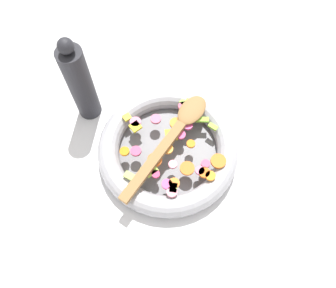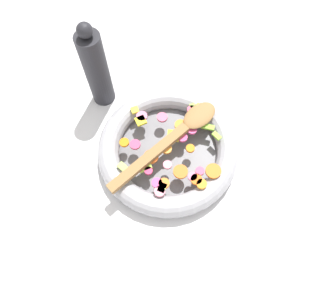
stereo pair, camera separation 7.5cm
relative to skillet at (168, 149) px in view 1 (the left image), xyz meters
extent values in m
plane|color=silver|center=(0.00, 0.00, -0.02)|extent=(4.00, 4.00, 0.00)
cylinder|color=slate|center=(0.00, 0.00, -0.02)|extent=(0.28, 0.28, 0.01)
torus|color=#9E9EA5|center=(0.00, 0.00, 0.00)|extent=(0.33, 0.33, 0.05)
cylinder|color=orange|center=(-0.11, 0.04, 0.03)|extent=(0.05, 0.05, 0.01)
cylinder|color=orange|center=(0.00, 0.01, 0.03)|extent=(0.03, 0.03, 0.01)
cylinder|color=orange|center=(-0.04, 0.06, 0.03)|extent=(0.05, 0.05, 0.01)
cylinder|color=orange|center=(0.10, 0.02, 0.03)|extent=(0.02, 0.02, 0.01)
cylinder|color=orange|center=(-0.08, 0.07, 0.03)|extent=(0.03, 0.03, 0.01)
cylinder|color=orange|center=(-0.02, 0.10, 0.03)|extent=(0.03, 0.03, 0.01)
cylinder|color=orange|center=(-0.05, 0.00, 0.03)|extent=(0.03, 0.03, 0.01)
cylinder|color=orange|center=(0.03, 0.04, 0.03)|extent=(0.04, 0.04, 0.01)
cylinder|color=orange|center=(-0.09, 0.08, 0.03)|extent=(0.02, 0.02, 0.01)
cylinder|color=orange|center=(-0.02, -0.05, 0.03)|extent=(0.03, 0.03, 0.01)
cube|color=#83BE36|center=(-0.08, -0.06, 0.03)|extent=(0.03, 0.01, 0.01)
cube|color=#92D13C|center=(-0.10, -0.05, 0.03)|extent=(0.03, 0.02, 0.01)
cube|color=#AABF40|center=(-0.02, -0.04, 0.03)|extent=(0.02, 0.03, 0.01)
cube|color=#A9C64D|center=(-0.01, 0.11, 0.03)|extent=(0.02, 0.02, 0.01)
cube|color=#A8D758|center=(0.06, 0.08, 0.03)|extent=(0.02, 0.03, 0.01)
cube|color=#B7D25C|center=(0.08, 0.08, 0.03)|extent=(0.03, 0.03, 0.01)
cube|color=#88B445|center=(-0.04, -0.11, 0.03)|extent=(0.03, 0.03, 0.01)
cube|color=#ADD74B|center=(0.03, 0.07, 0.03)|extent=(0.03, 0.03, 0.01)
cylinder|color=#C83D62|center=(-0.08, 0.05, 0.03)|extent=(0.03, 0.03, 0.01)
cylinder|color=pink|center=(-0.07, 0.07, 0.03)|extent=(0.03, 0.03, 0.01)
cylinder|color=#E44184|center=(0.00, 0.10, 0.03)|extent=(0.03, 0.03, 0.01)
cylinder|color=#D3305B|center=(0.03, 0.08, 0.03)|extent=(0.03, 0.03, 0.01)
cylinder|color=pink|center=(-0.01, 0.05, 0.03)|extent=(0.03, 0.03, 0.01)
cylinder|color=#D4425D|center=(-0.03, -0.10, 0.03)|extent=(0.03, 0.03, 0.01)
cylinder|color=#D35373|center=(0.03, -0.06, 0.03)|extent=(0.04, 0.04, 0.01)
cylinder|color=pink|center=(-0.01, 0.12, 0.03)|extent=(0.03, 0.03, 0.01)
cylinder|color=#C63B71|center=(-0.03, -0.02, 0.03)|extent=(0.03, 0.03, 0.01)
cylinder|color=#DA6B8F|center=(0.08, -0.05, 0.03)|extent=(0.04, 0.04, 0.01)
cylinder|color=#CE447F|center=(-0.05, -0.05, 0.03)|extent=(0.03, 0.03, 0.01)
cylinder|color=#C63C65|center=(0.07, 0.02, 0.03)|extent=(0.03, 0.03, 0.01)
cube|color=yellow|center=(0.10, -0.07, 0.03)|extent=(0.02, 0.02, 0.01)
cube|color=yellow|center=(-0.01, -0.02, 0.03)|extent=(0.03, 0.03, 0.01)
cube|color=yellow|center=(0.08, -0.04, 0.03)|extent=(0.03, 0.03, 0.01)
cube|color=gold|center=(-0.05, -0.11, 0.03)|extent=(0.02, 0.02, 0.01)
cube|color=olive|center=(0.03, 0.05, 0.04)|extent=(0.14, 0.20, 0.01)
ellipsoid|color=olive|center=(-0.06, -0.08, 0.04)|extent=(0.10, 0.11, 0.01)
cylinder|color=#232328|center=(0.20, -0.12, 0.09)|extent=(0.06, 0.06, 0.22)
sphere|color=#232328|center=(0.20, -0.12, 0.21)|extent=(0.03, 0.03, 0.03)
camera|label=1|loc=(-0.01, 0.33, 0.70)|focal=35.00mm
camera|label=2|loc=(-0.08, 0.32, 0.70)|focal=35.00mm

